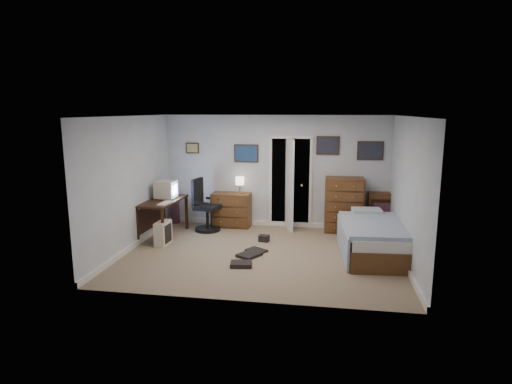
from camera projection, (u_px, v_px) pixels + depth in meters
floor at (262, 254)px, 7.87m from camera, size 5.00×4.00×0.02m
computer_desk at (159, 208)px, 8.90m from camera, size 0.68×1.37×0.77m
crt_monitor at (166, 190)px, 8.95m from camera, size 0.42×0.39×0.37m
keyboard at (165, 203)px, 8.48m from camera, size 0.17×0.42×0.02m
pc_tower at (163, 233)px, 8.38m from camera, size 0.23×0.44×0.46m
office_chair at (205, 211)px, 9.33m from camera, size 0.66×0.66×1.15m
media_stack at (175, 207)px, 9.93m from camera, size 0.16×0.16×0.80m
low_dresser at (231, 210)px, 9.67m from camera, size 0.88×0.46×0.77m
table_lamp at (240, 181)px, 9.51m from camera, size 0.20×0.20×0.37m
doorway at (291, 181)px, 9.83m from camera, size 0.96×1.12×2.05m
tall_dresser at (344, 205)px, 9.21m from camera, size 0.82×0.50×1.19m
headboard_bookcase at (391, 211)px, 9.19m from camera, size 0.96×0.27×0.86m
bed at (372, 238)px, 7.79m from camera, size 1.23×2.13×0.68m
wall_posters at (301, 150)px, 9.37m from camera, size 4.38×0.04×0.60m
floor_clutter at (251, 253)px, 7.78m from camera, size 0.55×1.70×0.13m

